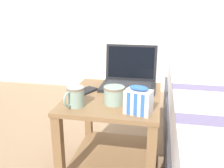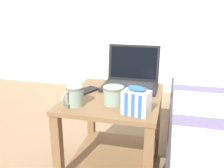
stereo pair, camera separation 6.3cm
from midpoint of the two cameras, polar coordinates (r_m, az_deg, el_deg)
The scene contains 6 objects.
bedside_table at distance 1.43m, azimuth -0.95°, elevation -9.69°, with size 0.50×0.57×0.52m.
laptop at distance 1.50m, azimuth 2.72°, elevation 1.29°, with size 0.32×0.26×0.24m.
mug_front_left at distance 1.22m, azimuth -9.90°, elevation -2.69°, with size 0.09×0.12×0.10m.
mug_front_right at distance 1.24m, azimuth -0.96°, elevation -2.32°, with size 0.11×0.14×0.09m.
snack_bag at distance 1.13m, azimuth 4.46°, elevation -3.84°, with size 0.13×0.10×0.13m.
cell_phone at distance 1.43m, azimuth -7.22°, elevation -1.56°, with size 0.13×0.16×0.01m.
Camera 1 is at (0.24, -1.25, 0.99)m, focal length 40.00 mm.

